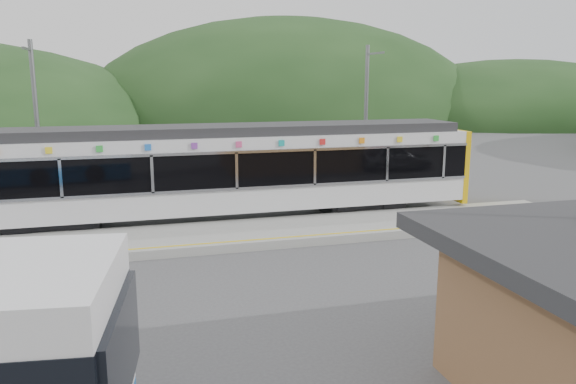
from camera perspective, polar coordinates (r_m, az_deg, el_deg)
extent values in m
plane|color=#4C4C4F|center=(16.75, -2.91, -7.79)|extent=(120.00, 120.00, 0.00)
ellipsoid|color=#1E3D19|center=(72.32, 0.02, 7.07)|extent=(52.00, 39.00, 26.00)
ellipsoid|color=#1E3D19|center=(80.01, 21.85, 6.68)|extent=(44.00, 33.00, 16.00)
cube|color=#9E9E99|center=(19.80, -5.03, -4.33)|extent=(26.00, 3.20, 0.30)
cube|color=yellow|center=(18.53, -4.29, -4.92)|extent=(26.00, 0.10, 0.01)
cube|color=black|center=(22.25, -22.59, -3.01)|extent=(3.20, 2.20, 0.56)
cube|color=black|center=(23.88, 7.27, -1.26)|extent=(3.20, 2.20, 0.56)
cube|color=silver|center=(22.13, -7.16, -0.31)|extent=(20.00, 2.90, 0.92)
cube|color=black|center=(21.92, -7.24, 2.72)|extent=(20.00, 2.96, 1.45)
cube|color=silver|center=(20.57, -6.57, 0.25)|extent=(20.00, 0.05, 0.10)
cube|color=silver|center=(20.35, -6.66, 3.99)|extent=(20.00, 0.05, 0.10)
cube|color=silver|center=(21.79, -7.30, 5.19)|extent=(20.00, 2.90, 0.45)
cube|color=#2D2D30|center=(21.76, -7.33, 6.25)|extent=(19.40, 2.50, 0.36)
cube|color=#E9B60C|center=(25.46, 15.95, 2.84)|extent=(0.24, 2.92, 3.00)
cube|color=silver|center=(20.35, -22.09, 1.29)|extent=(0.10, 0.05, 1.35)
cube|color=silver|center=(20.22, -13.63, 1.76)|extent=(0.10, 0.05, 1.35)
cube|color=silver|center=(20.53, -5.24, 2.18)|extent=(0.10, 0.05, 1.35)
cube|color=silver|center=(21.27, 2.74, 2.53)|extent=(0.10, 0.05, 1.35)
cube|color=silver|center=(22.39, 10.06, 2.82)|extent=(0.10, 0.05, 1.35)
cube|color=silver|center=(23.57, 15.56, 3.00)|extent=(0.10, 0.05, 1.35)
cube|color=yellow|center=(20.26, -23.14, 3.91)|extent=(0.22, 0.04, 0.22)
cube|color=green|center=(20.12, -18.61, 4.18)|extent=(0.22, 0.04, 0.22)
cube|color=blue|center=(20.09, -14.04, 4.43)|extent=(0.22, 0.04, 0.22)
cube|color=purple|center=(20.20, -9.49, 4.65)|extent=(0.22, 0.04, 0.22)
cube|color=#E54C8C|center=(20.43, -5.02, 4.84)|extent=(0.22, 0.04, 0.22)
cube|color=#19A5A5|center=(20.78, -0.66, 4.99)|extent=(0.22, 0.04, 0.22)
cube|color=red|center=(21.25, 3.53, 5.11)|extent=(0.22, 0.04, 0.22)
cube|color=orange|center=(21.82, 7.52, 5.20)|extent=(0.22, 0.04, 0.22)
cube|color=yellow|center=(22.50, 11.28, 5.27)|extent=(0.22, 0.04, 0.22)
cube|color=green|center=(23.26, 14.82, 5.30)|extent=(0.22, 0.04, 0.22)
cylinder|color=slate|center=(24.39, -24.08, 5.72)|extent=(0.18, 0.18, 7.00)
cube|color=slate|center=(23.54, -24.98, 13.05)|extent=(0.08, 1.80, 0.08)
cylinder|color=slate|center=(26.29, 7.89, 6.94)|extent=(0.18, 0.18, 7.00)
cube|color=slate|center=(25.50, 8.82, 13.75)|extent=(0.08, 1.80, 0.08)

